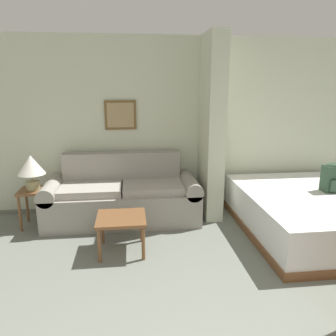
{
  "coord_description": "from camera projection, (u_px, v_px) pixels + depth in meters",
  "views": [
    {
      "loc": [
        -0.75,
        -0.99,
        1.91
      ],
      "look_at": [
        -0.35,
        2.36,
        1.05
      ],
      "focal_mm": 35.0,
      "sensor_mm": 36.0,
      "label": 1
    }
  ],
  "objects": [
    {
      "name": "side_table",
      "position": [
        34.0,
        197.0,
        4.47
      ],
      "size": [
        0.38,
        0.38,
        0.53
      ],
      "color": "brown",
      "rests_on": "ground_plane"
    },
    {
      "name": "wall_partition_pillar",
      "position": [
        212.0,
        128.0,
        4.69
      ],
      "size": [
        0.24,
        0.68,
        2.6
      ],
      "color": "beige",
      "rests_on": "ground_plane"
    },
    {
      "name": "table_lamp",
      "position": [
        31.0,
        167.0,
        4.36
      ],
      "size": [
        0.36,
        0.36,
        0.48
      ],
      "color": "tan",
      "rests_on": "side_table"
    },
    {
      "name": "couch",
      "position": [
        123.0,
        197.0,
        4.71
      ],
      "size": [
        2.18,
        0.84,
        0.94
      ],
      "color": "gray",
      "rests_on": "ground_plane"
    },
    {
      "name": "bed",
      "position": [
        316.0,
        212.0,
        4.35
      ],
      "size": [
        1.9,
        2.15,
        0.53
      ],
      "color": "brown",
      "rests_on": "ground_plane"
    },
    {
      "name": "coffee_table",
      "position": [
        121.0,
        222.0,
        3.78
      ],
      "size": [
        0.56,
        0.53,
        0.43
      ],
      "color": "brown",
      "rests_on": "ground_plane"
    },
    {
      "name": "backpack",
      "position": [
        336.0,
        177.0,
        4.33
      ],
      "size": [
        0.34,
        0.2,
        0.39
      ],
      "color": "#2D4733",
      "rests_on": "bed"
    },
    {
      "name": "wall_back",
      "position": [
        178.0,
        126.0,
        5.03
      ],
      "size": [
        6.76,
        0.16,
        2.6
      ],
      "color": "beige",
      "rests_on": "ground_plane"
    }
  ]
}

